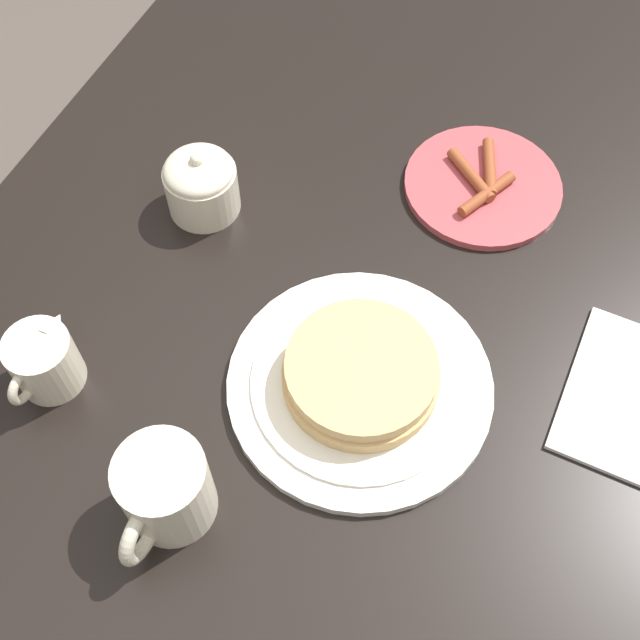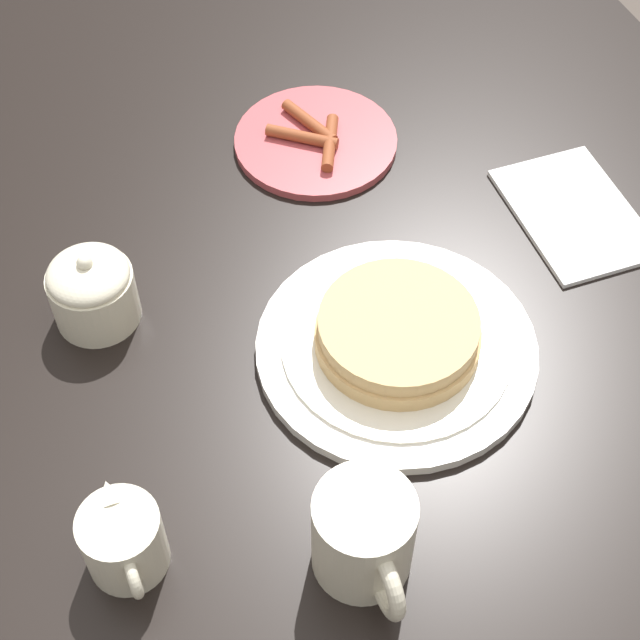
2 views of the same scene
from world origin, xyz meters
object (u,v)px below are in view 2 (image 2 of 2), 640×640
object	(u,v)px
napkin	(574,213)
coffee_mug	(365,537)
sugar_bowl	(92,290)
creamer_pitcher	(123,540)
side_plate_bacon	(315,140)
pancake_plate	(397,340)

from	to	relation	value
napkin	coffee_mug	bearing A→B (deg)	-52.03
sugar_bowl	creamer_pitcher	bearing A→B (deg)	-7.78
side_plate_bacon	creamer_pitcher	xyz separation A→B (m)	(0.43, -0.34, 0.03)
side_plate_bacon	coffee_mug	size ratio (longest dim) A/B	1.62
creamer_pitcher	napkin	xyz separation A→B (m)	(-0.22, 0.56, -0.03)
side_plate_bacon	sugar_bowl	xyz separation A→B (m)	(0.16, -0.30, 0.03)
coffee_mug	creamer_pitcher	bearing A→B (deg)	-112.05
napkin	pancake_plate	bearing A→B (deg)	-68.81
pancake_plate	napkin	bearing A→B (deg)	111.19
side_plate_bacon	napkin	xyz separation A→B (m)	(0.21, 0.23, -0.00)
coffee_mug	napkin	xyz separation A→B (m)	(-0.30, 0.38, -0.05)
coffee_mug	side_plate_bacon	bearing A→B (deg)	163.42
pancake_plate	napkin	distance (m)	0.28
sugar_bowl	pancake_plate	bearing A→B (deg)	60.10
creamer_pitcher	napkin	bearing A→B (deg)	111.36
napkin	creamer_pitcher	bearing A→B (deg)	-68.64
pancake_plate	creamer_pitcher	size ratio (longest dim) A/B	2.73
pancake_plate	creamer_pitcher	world-z (taller)	creamer_pitcher
creamer_pitcher	sugar_bowl	world-z (taller)	sugar_bowl
sugar_bowl	napkin	bearing A→B (deg)	84.48
sugar_bowl	napkin	distance (m)	0.53
creamer_pitcher	napkin	distance (m)	0.61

